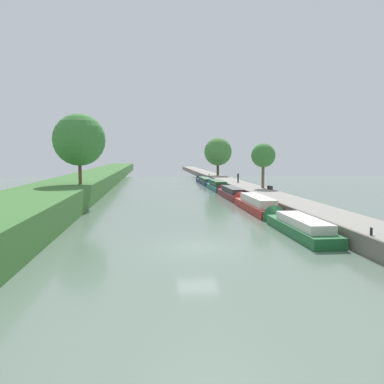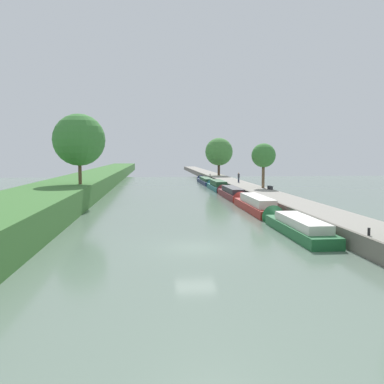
% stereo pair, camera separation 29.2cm
% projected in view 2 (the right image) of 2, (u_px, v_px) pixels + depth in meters
% --- Properties ---
extents(ground_plane, '(160.00, 160.00, 0.00)m').
position_uv_depth(ground_plane, '(196.00, 248.00, 25.17)').
color(ground_plane, slate).
extents(right_towpath, '(3.89, 260.00, 1.15)m').
position_uv_depth(right_towpath, '(370.00, 235.00, 26.21)').
color(right_towpath, gray).
rests_on(right_towpath, ground_plane).
extents(stone_quay, '(0.25, 260.00, 1.20)m').
position_uv_depth(stone_quay, '(339.00, 236.00, 26.01)').
color(stone_quay, '#6B665B').
rests_on(stone_quay, ground_plane).
extents(narrowboat_green, '(2.13, 11.23, 2.03)m').
position_uv_depth(narrowboat_green, '(295.00, 225.00, 29.93)').
color(narrowboat_green, '#1E6033').
rests_on(narrowboat_green, ground_plane).
extents(narrowboat_red, '(2.08, 12.80, 2.21)m').
position_uv_depth(narrowboat_red, '(254.00, 204.00, 41.99)').
color(narrowboat_red, maroon).
rests_on(narrowboat_red, ground_plane).
extents(narrowboat_maroon, '(1.91, 12.34, 2.00)m').
position_uv_depth(narrowboat_maroon, '(231.00, 193.00, 54.56)').
color(narrowboat_maroon, maroon).
rests_on(narrowboat_maroon, ground_plane).
extents(narrowboat_teal, '(2.07, 11.46, 2.21)m').
position_uv_depth(narrowboat_teal, '(217.00, 186.00, 66.71)').
color(narrowboat_teal, '#195B60').
rests_on(narrowboat_teal, ground_plane).
extents(narrowboat_navy, '(1.92, 15.41, 1.82)m').
position_uv_depth(narrowboat_navy, '(205.00, 181.00, 81.22)').
color(narrowboat_navy, '#141E42').
rests_on(narrowboat_navy, ground_plane).
extents(tree_rightbank_midnear, '(3.36, 3.36, 6.21)m').
position_uv_depth(tree_rightbank_midnear, '(264.00, 156.00, 56.14)').
color(tree_rightbank_midnear, brown).
rests_on(tree_rightbank_midnear, right_towpath).
extents(tree_rightbank_midfar, '(6.10, 6.10, 8.30)m').
position_uv_depth(tree_rightbank_midfar, '(219.00, 152.00, 89.20)').
color(tree_rightbank_midfar, '#4C3828').
rests_on(tree_rightbank_midfar, right_towpath).
extents(tree_leftbank_downstream, '(5.96, 5.96, 8.09)m').
position_uv_depth(tree_leftbank_downstream, '(79.00, 140.00, 46.20)').
color(tree_leftbank_downstream, brown).
rests_on(tree_leftbank_downstream, left_grassy_bank).
extents(person_walking, '(0.34, 0.34, 1.66)m').
position_uv_depth(person_walking, '(239.00, 177.00, 67.11)').
color(person_walking, '#282D42').
rests_on(person_walking, right_towpath).
extents(mooring_bollard_near, '(0.16, 0.16, 0.45)m').
position_uv_depth(mooring_bollard_near, '(369.00, 232.00, 23.24)').
color(mooring_bollard_near, black).
rests_on(mooring_bollard_near, right_towpath).
extents(mooring_bollard_far, '(0.16, 0.16, 0.45)m').
position_uv_depth(mooring_bollard_far, '(210.00, 175.00, 87.96)').
color(mooring_bollard_far, black).
rests_on(mooring_bollard_far, right_towpath).
extents(park_bench, '(0.44, 1.50, 0.47)m').
position_uv_depth(park_bench, '(270.00, 187.00, 53.66)').
color(park_bench, '#333338').
rests_on(park_bench, right_towpath).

